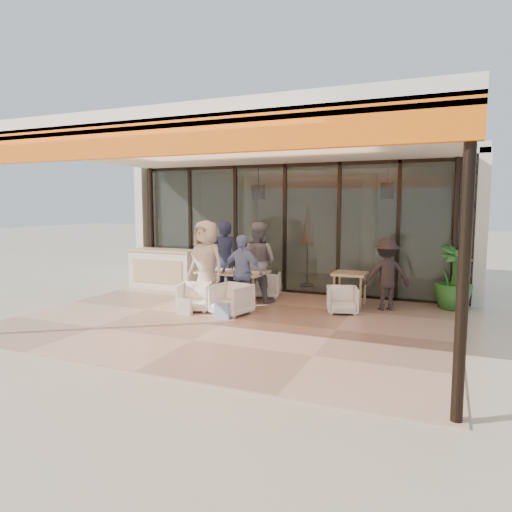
{
  "coord_description": "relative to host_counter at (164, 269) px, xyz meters",
  "views": [
    {
      "loc": [
        3.7,
        -7.73,
        2.2
      ],
      "look_at": [
        0.1,
        0.9,
        1.15
      ],
      "focal_mm": 32.0,
      "sensor_mm": 36.0,
      "label": 1
    }
  ],
  "objects": [
    {
      "name": "chair_far_left",
      "position": [
        2.08,
        -0.04,
        -0.22
      ],
      "size": [
        0.74,
        0.72,
        0.62
      ],
      "primitive_type": "imported",
      "rotation": [
        0.0,
        0.0,
        3.44
      ],
      "color": "white",
      "rests_on": "ground"
    },
    {
      "name": "diner_navy",
      "position": [
        2.08,
        -0.54,
        0.39
      ],
      "size": [
        0.77,
        0.62,
        1.84
      ],
      "primitive_type": "imported",
      "rotation": [
        0.0,
        0.0,
        3.44
      ],
      "color": "#1B203C",
      "rests_on": "ground"
    },
    {
      "name": "dining_table",
      "position": [
        2.49,
        -0.99,
        0.16
      ],
      "size": [
        1.5,
        0.9,
        0.93
      ],
      "color": "tan",
      "rests_on": "ground"
    },
    {
      "name": "chair_near_left",
      "position": [
        2.08,
        -1.94,
        -0.2
      ],
      "size": [
        0.79,
        0.76,
        0.66
      ],
      "primitive_type": "imported",
      "rotation": [
        0.0,
        0.0,
        0.3
      ],
      "color": "white",
      "rests_on": "ground"
    },
    {
      "name": "tote_bag_blue",
      "position": [
        2.92,
        -2.34,
        -0.36
      ],
      "size": [
        0.3,
        0.1,
        0.34
      ],
      "primitive_type": "cube",
      "color": "#99BFD8",
      "rests_on": "ground"
    },
    {
      "name": "tote_bag_cream",
      "position": [
        2.08,
        -2.34,
        -0.36
      ],
      "size": [
        0.3,
        0.1,
        0.34
      ],
      "primitive_type": "cube",
      "color": "silver",
      "rests_on": "ground"
    },
    {
      "name": "interior_block",
      "position": [
        3.13,
        3.02,
        1.7
      ],
      "size": [
        9.05,
        3.62,
        3.52
      ],
      "color": "silver",
      "rests_on": "ground"
    },
    {
      "name": "potted_palm",
      "position": [
        7.01,
        0.26,
        0.15
      ],
      "size": [
        1.08,
        1.08,
        1.37
      ],
      "primitive_type": "imported",
      "rotation": [
        0.0,
        0.0,
        0.85
      ],
      "color": "#1E5919",
      "rests_on": "ground"
    },
    {
      "name": "chair_near_right",
      "position": [
        2.92,
        -1.94,
        -0.18
      ],
      "size": [
        0.81,
        0.78,
        0.7
      ],
      "primitive_type": "imported",
      "rotation": [
        0.0,
        0.0,
        -0.25
      ],
      "color": "white",
      "rests_on": "ground"
    },
    {
      "name": "chair_far_right",
      "position": [
        2.92,
        -0.04,
        -0.2
      ],
      "size": [
        0.79,
        0.76,
        0.67
      ],
      "primitive_type": "imported",
      "rotation": [
        0.0,
        0.0,
        3.4
      ],
      "color": "white",
      "rests_on": "ground"
    },
    {
      "name": "diner_periwinkle",
      "position": [
        2.92,
        -1.44,
        0.26
      ],
      "size": [
        0.96,
        0.46,
        1.59
      ],
      "primitive_type": "imported",
      "rotation": [
        0.0,
        0.0,
        -0.08
      ],
      "color": "#728BBE",
      "rests_on": "ground"
    },
    {
      "name": "terrace_floor",
      "position": [
        3.12,
        -2.3,
        -0.53
      ],
      "size": [
        8.0,
        6.0,
        0.01
      ],
      "primitive_type": "cube",
      "color": "tan",
      "rests_on": "ground"
    },
    {
      "name": "standing_woman",
      "position": [
        5.72,
        -0.37,
        0.23
      ],
      "size": [
        1.13,
        0.93,
        1.53
      ],
      "primitive_type": "imported",
      "rotation": [
        0.0,
        0.0,
        3.58
      ],
      "color": "black",
      "rests_on": "ground"
    },
    {
      "name": "diner_cream",
      "position": [
        2.08,
        -1.44,
        0.4
      ],
      "size": [
        1.02,
        0.78,
        1.87
      ],
      "primitive_type": "imported",
      "rotation": [
        0.0,
        0.0,
        -0.22
      ],
      "color": "beige",
      "rests_on": "ground"
    },
    {
      "name": "diner_grey",
      "position": [
        2.92,
        -0.54,
        0.38
      ],
      "size": [
        0.97,
        0.8,
        1.83
      ],
      "primitive_type": "imported",
      "rotation": [
        0.0,
        0.0,
        3.01
      ],
      "color": "slate",
      "rests_on": "ground"
    },
    {
      "name": "host_counter",
      "position": [
        0.0,
        0.0,
        0.0
      ],
      "size": [
        1.85,
        0.65,
        1.04
      ],
      "color": "silver",
      "rests_on": "ground"
    },
    {
      "name": "glass_storefront",
      "position": [
        3.12,
        0.7,
        1.07
      ],
      "size": [
        8.08,
        0.1,
        3.2
      ],
      "color": "#9EADA3",
      "rests_on": "ground"
    },
    {
      "name": "terrace_structure",
      "position": [
        3.12,
        -2.56,
        2.72
      ],
      "size": [
        8.0,
        6.0,
        3.4
      ],
      "color": "silver",
      "rests_on": "ground"
    },
    {
      "name": "side_chair",
      "position": [
        4.95,
        -0.98,
        -0.22
      ],
      "size": [
        0.74,
        0.71,
        0.62
      ],
      "primitive_type": "imported",
      "rotation": [
        0.0,
        0.0,
        0.3
      ],
      "color": "white",
      "rests_on": "ground"
    },
    {
      "name": "ground",
      "position": [
        3.12,
        -2.3,
        -0.53
      ],
      "size": [
        70.0,
        70.0,
        0.0
      ],
      "primitive_type": "plane",
      "color": "#C6B293",
      "rests_on": "ground"
    },
    {
      "name": "side_table",
      "position": [
        4.95,
        -0.23,
        0.11
      ],
      "size": [
        0.7,
        0.7,
        0.74
      ],
      "color": "tan",
      "rests_on": "ground"
    }
  ]
}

